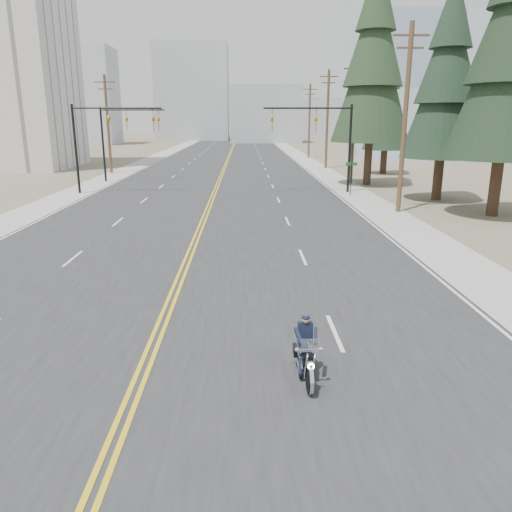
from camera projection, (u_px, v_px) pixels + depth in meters
The scene contains 24 objects.
ground_plane at pixel (125, 417), 10.15m from camera, with size 400.00×400.00×0.00m, color #776D56.
road at pixel (228, 158), 77.62m from camera, with size 20.00×200.00×0.01m, color #303033.
sidewalk_left at pixel (154, 158), 77.37m from camera, with size 3.00×200.00×0.01m, color #A5A5A0.
sidewalk_right at pixel (302, 158), 77.88m from camera, with size 3.00×200.00×0.01m, color #A5A5A0.
traffic_mast_left at pixel (100, 131), 39.49m from camera, with size 7.10×0.26×7.00m.
traffic_mast_right at pixel (325, 131), 39.89m from camera, with size 7.10×0.26×7.00m.
traffic_mast_far at pixel (120, 130), 47.21m from camera, with size 6.10×0.26×7.00m.
street_sign at pixel (351, 173), 38.83m from camera, with size 0.90×0.06×2.62m.
utility_pole_b at pixel (405, 117), 31.02m from camera, with size 2.20×0.30×11.50m.
utility_pole_c at pixel (354, 121), 45.54m from camera, with size 2.20×0.30×11.00m.
utility_pole_d at pixel (327, 118), 59.93m from camera, with size 2.20×0.30×11.50m.
utility_pole_e at pixel (309, 120), 76.39m from camera, with size 2.20×0.30×11.00m.
utility_pole_left at pixel (108, 123), 54.69m from camera, with size 2.20×0.30×10.50m.
glass_building at pixel (438, 91), 75.69m from camera, with size 24.00×16.00×20.00m, color #9EB5CC.
haze_bldg_a at pixel (85, 96), 117.30m from camera, with size 14.00×12.00×22.00m, color #B7BCC6.
haze_bldg_b at pixel (265, 114), 128.96m from camera, with size 18.00×14.00×14.00m, color #ADB2B7.
haze_bldg_c at pixel (407, 105), 114.69m from camera, with size 16.00×12.00×18.00m, color #B7BCC6.
haze_bldg_d at pixel (193, 93), 141.38m from camera, with size 20.00×15.00×26.00m, color #ADB2B7.
haze_bldg_e at pixel (317, 119), 153.71m from camera, with size 14.00×14.00×12.00m, color #B7BCC6.
haze_bldg_f at pixel (46, 111), 132.22m from camera, with size 12.00×12.00×16.00m, color #ADB2B7.
motorcyclist at pixel (306, 349), 11.51m from camera, with size 0.81×1.89×1.48m, color black, non-canonical shape.
conifer_mid at pixel (448, 73), 35.12m from camera, with size 5.86×5.86×15.62m.
conifer_tall at pixel (374, 56), 43.27m from camera, with size 6.97×6.97×19.36m.
conifer_far at pixel (387, 103), 53.45m from camera, with size 4.91×4.91×13.16m.
Camera 1 is at (2.46, -8.98, 5.87)m, focal length 35.00 mm.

